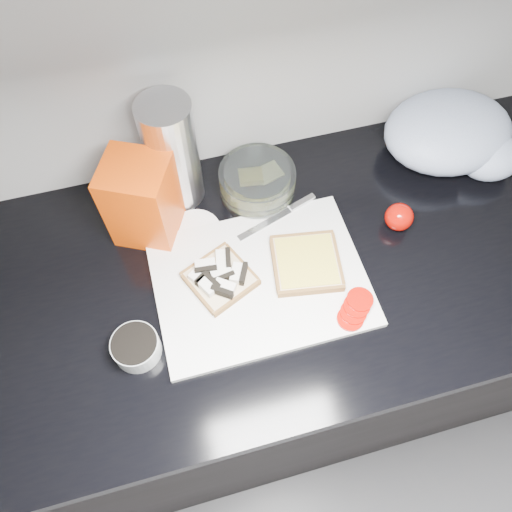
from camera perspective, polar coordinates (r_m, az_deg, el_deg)
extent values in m
cube|color=silver|center=(0.93, 1.23, 27.01)|extent=(3.50, 0.02, 2.50)
cube|color=black|center=(1.42, 3.96, -9.59)|extent=(3.50, 0.60, 0.86)
cube|color=black|center=(1.01, 5.48, -0.65)|extent=(3.50, 0.64, 0.04)
cube|color=white|center=(0.96, 0.47, -2.82)|extent=(0.40, 0.30, 0.01)
cube|color=beige|center=(0.95, -4.11, -2.60)|extent=(0.15, 0.15, 0.01)
cube|color=white|center=(0.94, -6.51, -1.97)|extent=(0.04, 0.04, 0.01)
cube|color=black|center=(0.94, -6.51, -1.97)|extent=(0.04, 0.03, 0.02)
cube|color=white|center=(0.94, -5.80, -1.08)|extent=(0.04, 0.03, 0.01)
cube|color=black|center=(0.94, -5.80, -1.08)|extent=(0.04, 0.01, 0.02)
cube|color=white|center=(0.95, -3.91, -0.44)|extent=(0.03, 0.04, 0.01)
cube|color=black|center=(0.95, -3.91, -0.44)|extent=(0.02, 0.04, 0.02)
cube|color=white|center=(0.92, -5.59, -3.38)|extent=(0.04, 0.04, 0.01)
cube|color=black|center=(0.92, -5.59, -3.38)|extent=(0.03, 0.04, 0.02)
cube|color=white|center=(0.94, -3.94, -2.03)|extent=(0.04, 0.03, 0.01)
cube|color=black|center=(0.94, -3.94, -2.03)|extent=(0.04, 0.02, 0.02)
cube|color=white|center=(0.93, -2.15, -1.96)|extent=(0.04, 0.04, 0.01)
cube|color=black|center=(0.93, -2.15, -1.96)|extent=(0.03, 0.04, 0.02)
cube|color=white|center=(0.92, -3.60, -3.54)|extent=(0.04, 0.04, 0.01)
cube|color=black|center=(0.92, -3.60, -3.54)|extent=(0.04, 0.03, 0.02)
cube|color=beige|center=(0.96, 5.77, -0.81)|extent=(0.15, 0.15, 0.02)
cube|color=gold|center=(0.96, 5.82, -0.53)|extent=(0.13, 0.13, 0.00)
cylinder|color=#AB0C03|center=(0.93, 10.72, -7.06)|extent=(0.06, 0.06, 0.01)
cylinder|color=#AB0C03|center=(0.93, 11.08, -6.33)|extent=(0.06, 0.06, 0.01)
cylinder|color=#AB0C03|center=(0.94, 11.44, -5.61)|extent=(0.07, 0.07, 0.01)
cylinder|color=#AB0C03|center=(0.94, 11.79, -4.89)|extent=(0.07, 0.07, 0.01)
cube|color=#B4B4B9|center=(1.02, 1.01, 3.67)|extent=(0.12, 0.05, 0.00)
cube|color=#B4B4B9|center=(1.05, 5.33, 6.15)|extent=(0.06, 0.03, 0.01)
cylinder|color=#ABB1B0|center=(0.91, -13.52, -10.10)|extent=(0.08, 0.08, 0.04)
cylinder|color=black|center=(0.90, -13.75, -9.72)|extent=(0.08, 0.08, 0.01)
cylinder|color=white|center=(1.03, -6.95, 2.85)|extent=(0.13, 0.13, 0.01)
cylinder|color=silver|center=(1.05, 0.15, 8.43)|extent=(0.16, 0.16, 0.07)
cube|color=gold|center=(1.06, -0.58, 8.24)|extent=(0.05, 0.04, 0.04)
cube|color=#E4E088|center=(1.07, 1.41, 8.43)|extent=(0.06, 0.06, 0.01)
cube|color=#D23E03|center=(0.97, -12.85, 6.23)|extent=(0.16, 0.15, 0.19)
cylinder|color=#BBBBC1|center=(1.00, -9.54, 11.43)|extent=(0.10, 0.10, 0.25)
ellipsoid|color=silver|center=(1.18, 21.06, 13.16)|extent=(0.29, 0.23, 0.12)
ellipsoid|color=silver|center=(1.19, 25.25, 10.17)|extent=(0.14, 0.11, 0.09)
sphere|color=#AB0C03|center=(1.05, 16.04, 4.30)|extent=(0.06, 0.06, 0.06)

